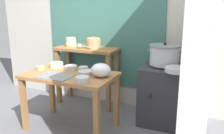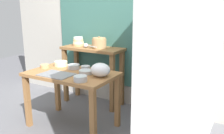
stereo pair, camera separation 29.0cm
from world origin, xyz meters
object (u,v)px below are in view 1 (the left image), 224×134
at_px(prep_bowl_2, 71,67).
at_px(prep_bowl_4, 82,79).
at_px(ladle, 80,46).
at_px(prep_table, 70,82).
at_px(bowl_stack_enamel, 71,42).
at_px(prep_bowl_3, 85,72).
at_px(back_shelf_table, 87,62).
at_px(serving_tray, 55,76).
at_px(clay_pot, 93,43).
at_px(plastic_bag, 101,70).
at_px(prep_bowl_5, 41,68).
at_px(steamer_pot, 164,55).
at_px(wide_pan, 177,70).
at_px(stove_block, 165,95).
at_px(prep_bowl_1, 56,65).
at_px(prep_bowl_0, 84,69).

bearing_deg(prep_bowl_2, prep_bowl_4, -44.52).
distance_m(ladle, prep_bowl_2, 0.60).
relative_size(prep_table, bowl_stack_enamel, 6.17).
bearing_deg(prep_bowl_3, back_shelf_table, 118.19).
bearing_deg(prep_bowl_4, serving_tray, 171.40).
bearing_deg(ladle, clay_pot, 21.97).
bearing_deg(plastic_bag, prep_bowl_5, -178.02).
distance_m(steamer_pot, prep_bowl_5, 1.60).
bearing_deg(prep_table, clay_pot, 95.88).
xyz_separation_m(clay_pot, prep_bowl_2, (-0.01, -0.62, -0.22)).
distance_m(bowl_stack_enamel, prep_bowl_3, 1.03).
xyz_separation_m(steamer_pot, serving_tray, (-1.09, -0.84, -0.19)).
relative_size(steamer_pot, wide_pan, 1.58).
bearing_deg(prep_bowl_5, plastic_bag, 1.98).
bearing_deg(stove_block, bowl_stack_enamel, 174.24).
bearing_deg(prep_bowl_4, back_shelf_table, 116.98).
relative_size(clay_pot, plastic_bag, 0.91).
distance_m(stove_block, bowl_stack_enamel, 1.64).
relative_size(prep_bowl_1, prep_bowl_2, 1.15).
relative_size(stove_block, wide_pan, 2.80).
relative_size(steamer_pot, ladle, 1.60).
height_order(bowl_stack_enamel, ladle, bowl_stack_enamel).
xyz_separation_m(back_shelf_table, ladle, (-0.06, -0.07, 0.26)).
bearing_deg(serving_tray, prep_bowl_5, 153.51).
bearing_deg(prep_bowl_1, ladle, 81.33).
distance_m(prep_bowl_1, prep_bowl_3, 0.55).
bearing_deg(back_shelf_table, prep_bowl_4, -63.02).
xyz_separation_m(stove_block, prep_bowl_4, (-0.73, -0.88, 0.37)).
relative_size(serving_tray, wide_pan, 1.43).
distance_m(back_shelf_table, prep_bowl_0, 0.66).
xyz_separation_m(stove_block, steamer_pot, (-0.04, 0.02, 0.53)).
relative_size(serving_tray, plastic_bag, 1.70).
bearing_deg(bowl_stack_enamel, prep_bowl_3, -48.17).
bearing_deg(back_shelf_table, stove_block, -5.98).
height_order(stove_block, clay_pot, clay_pot).
height_order(bowl_stack_enamel, wide_pan, bowl_stack_enamel).
distance_m(steamer_pot, prep_bowl_0, 1.05).
bearing_deg(prep_bowl_4, stove_block, 50.28).
distance_m(steamer_pot, serving_tray, 1.39).
bearing_deg(clay_pot, serving_tray, -90.61).
xyz_separation_m(stove_block, ladle, (-1.30, 0.06, 0.55)).
distance_m(plastic_bag, prep_bowl_5, 0.85).
relative_size(prep_table, prep_bowl_0, 9.49).
bearing_deg(stove_block, steamer_pot, 153.38).
relative_size(clay_pot, prep_bowl_4, 1.45).
distance_m(prep_bowl_4, prep_bowl_5, 0.79).
xyz_separation_m(wide_pan, prep_bowl_5, (-1.65, -0.38, -0.06)).
xyz_separation_m(back_shelf_table, prep_bowl_3, (0.39, -0.72, 0.07)).
bearing_deg(prep_bowl_4, clay_pot, 111.20).
distance_m(stove_block, wide_pan, 0.52).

